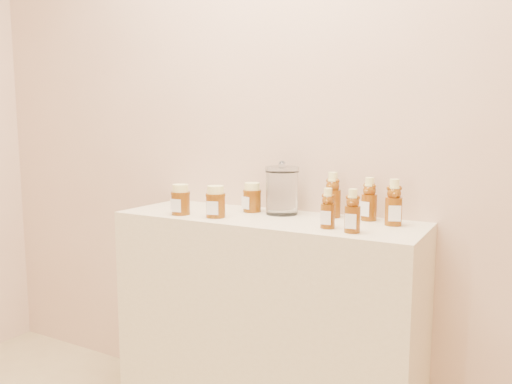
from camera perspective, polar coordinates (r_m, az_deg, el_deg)
The scene contains 11 objects.
wall_back at distance 2.08m, azimuth 3.82°, elevation 10.27°, with size 3.50×0.02×2.70m, color tan.
display_table at distance 2.06m, azimuth 1.12°, elevation -15.29°, with size 1.20×0.40×0.90m, color beige.
bear_bottle_back_left at distance 1.94m, azimuth 8.75°, elevation 0.02°, with size 0.07×0.07×0.20m, color #5E2C07, non-canonical shape.
bear_bottle_back_mid at distance 1.90m, azimuth 12.83°, elevation -0.47°, with size 0.06×0.06×0.18m, color #5E2C07, non-canonical shape.
bear_bottle_back_right at distance 1.83m, azimuth 15.48°, elevation -0.81°, with size 0.06×0.06×0.19m, color #5E2C07, non-canonical shape.
bear_bottle_front_left at distance 1.73m, azimuth 8.21°, elevation -1.54°, with size 0.05×0.05×0.16m, color #5E2C07, non-canonical shape.
bear_bottle_front_right at distance 1.67m, azimuth 10.98°, elevation -1.81°, with size 0.06×0.06×0.16m, color #5E2C07, non-canonical shape.
honey_jar_left at distance 2.00m, azimuth -8.61°, elevation -0.85°, with size 0.08×0.08×0.12m, color #5E2C07, non-canonical shape.
honey_jar_back at distance 2.05m, azimuth -0.45°, elevation -0.61°, with size 0.08×0.08×0.12m, color #5E2C07, non-canonical shape.
honey_jar_front at distance 1.93m, azimuth -4.64°, elevation -1.10°, with size 0.08×0.08×0.12m, color #5E2C07, non-canonical shape.
glass_canister at distance 1.99m, azimuth 2.98°, elevation 0.42°, with size 0.14×0.14×0.21m, color white, non-canonical shape.
Camera 1 is at (0.89, -0.13, 1.25)m, focal length 35.00 mm.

